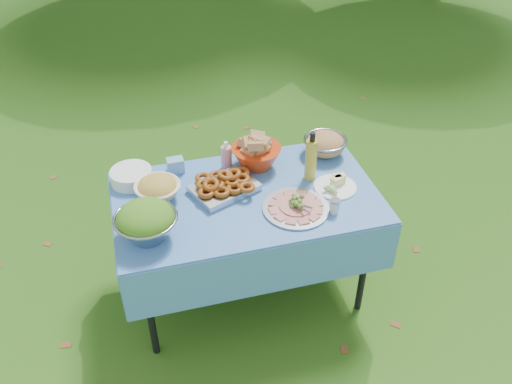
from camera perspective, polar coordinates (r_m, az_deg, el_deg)
ground at (r=3.53m, az=-0.88°, el=-10.20°), size 80.00×80.00×0.00m
picnic_table at (r=3.26m, az=-0.95°, el=-5.69°), size 1.46×0.86×0.76m
salad_bowl at (r=2.73m, az=-11.51°, el=-3.06°), size 0.36×0.36×0.21m
pasta_bowl_white at (r=3.00m, az=-10.33°, el=0.37°), size 0.31×0.31×0.14m
plate_stack at (r=3.17m, az=-12.98°, el=1.65°), size 0.26×0.26×0.08m
wipes_box at (r=3.20m, az=-8.48°, el=2.79°), size 0.10×0.07×0.09m
sanitizer_bottle at (r=3.18m, az=-3.14°, el=3.91°), size 0.08×0.08×0.18m
bread_bowl at (r=3.19m, az=0.04°, el=4.26°), size 0.29×0.29×0.20m
pasta_bowl_steel at (r=3.34m, az=7.30°, el=5.06°), size 0.34×0.34×0.14m
fried_tray at (r=3.02m, az=-3.38°, el=0.71°), size 0.42×0.36×0.08m
charcuterie_platter at (r=2.90m, az=4.24°, el=-1.17°), size 0.42×0.42×0.08m
oil_bottle at (r=3.07m, az=5.83°, el=3.79°), size 0.07×0.07×0.30m
cheese_plate at (r=3.08m, az=8.37°, el=0.93°), size 0.29×0.29×0.07m
shaker at (r=2.90m, az=8.29°, el=-1.48°), size 0.06×0.06×0.09m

